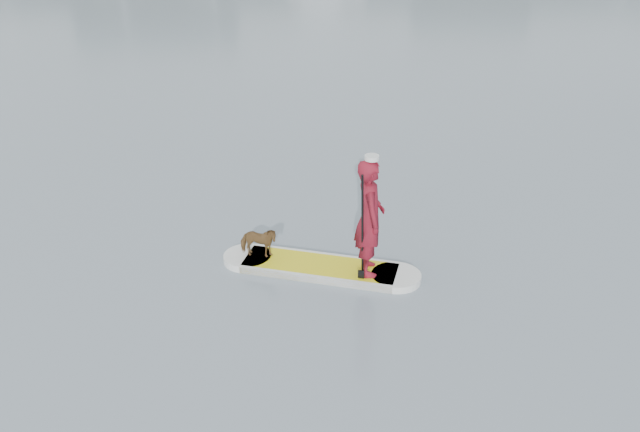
{
  "coord_description": "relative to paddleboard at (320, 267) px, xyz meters",
  "views": [
    {
      "loc": [
        3.4,
        -11.34,
        6.03
      ],
      "look_at": [
        3.58,
        -1.36,
        1.0
      ],
      "focal_mm": 40.0,
      "sensor_mm": 36.0,
      "label": 1
    }
  ],
  "objects": [
    {
      "name": "white_cap",
      "position": [
        0.76,
        -0.21,
        2.01
      ],
      "size": [
        0.22,
        0.22,
        0.07
      ],
      "primitive_type": "cylinder",
      "color": "silver",
      "rests_on": "paddler"
    },
    {
      "name": "dog",
      "position": [
        -1.01,
        0.28,
        0.33
      ],
      "size": [
        0.69,
        0.41,
        0.54
      ],
      "primitive_type": "imported",
      "rotation": [
        0.0,
        0.0,
        1.38
      ],
      "color": "brown",
      "rests_on": "paddleboard"
    },
    {
      "name": "paddle",
      "position": [
        0.64,
        -0.44,
        0.74
      ],
      "size": [
        0.11,
        0.3,
        2.0
      ],
      "rotation": [
        0.0,
        0.0,
        -0.27
      ],
      "color": "black",
      "rests_on": "ground"
    },
    {
      "name": "paddler",
      "position": [
        0.76,
        -0.21,
        1.02
      ],
      "size": [
        0.49,
        0.72,
        1.91
      ],
      "primitive_type": "imported",
      "rotation": [
        0.0,
        0.0,
        1.61
      ],
      "color": "maroon",
      "rests_on": "paddleboard"
    },
    {
      "name": "paddleboard",
      "position": [
        0.0,
        0.0,
        0.0
      ],
      "size": [
        3.21,
        1.46,
        0.12
      ],
      "rotation": [
        0.0,
        0.0,
        -0.27
      ],
      "color": "yellow",
      "rests_on": "ground"
    },
    {
      "name": "ground",
      "position": [
        -3.58,
        1.36,
        -0.06
      ],
      "size": [
        140.0,
        140.0,
        0.0
      ],
      "primitive_type": "plane",
      "color": "slate",
      "rests_on": "ground"
    }
  ]
}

